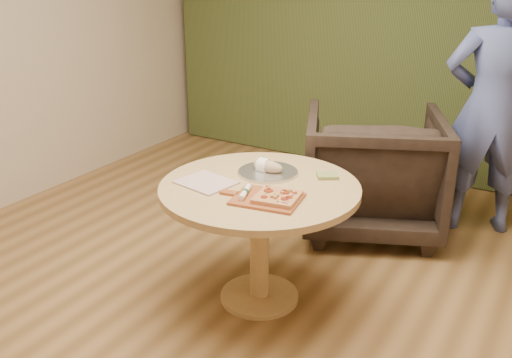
{
  "coord_description": "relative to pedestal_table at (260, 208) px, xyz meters",
  "views": [
    {
      "loc": [
        1.52,
        -2.23,
        1.97
      ],
      "look_at": [
        0.04,
        0.25,
        0.82
      ],
      "focal_mm": 40.0,
      "sensor_mm": 36.0,
      "label": 1
    }
  ],
  "objects": [
    {
      "name": "bread_roll",
      "position": [
        -0.06,
        0.18,
        0.18
      ],
      "size": [
        0.19,
        0.09,
        0.09
      ],
      "color": "tan",
      "rests_on": "serving_tray"
    },
    {
      "name": "pedestal_table",
      "position": [
        0.0,
        0.0,
        0.0
      ],
      "size": [
        1.14,
        1.14,
        0.75
      ],
      "rotation": [
        0.0,
        0.0,
        0.22
      ],
      "color": "tan",
      "rests_on": "ground"
    },
    {
      "name": "person_standing",
      "position": [
        0.92,
        1.71,
        0.34
      ],
      "size": [
        0.81,
        0.69,
        1.89
      ],
      "primitive_type": "imported",
      "rotation": [
        0.0,
        0.0,
        3.55
      ],
      "color": "#4C5998",
      "rests_on": "ground"
    },
    {
      "name": "green_packet",
      "position": [
        0.28,
        0.31,
        0.15
      ],
      "size": [
        0.15,
        0.15,
        0.02
      ],
      "primitive_type": "cube",
      "rotation": [
        0.0,
        0.0,
        0.57
      ],
      "color": "#606A30",
      "rests_on": "pedestal_table"
    },
    {
      "name": "pizza_paddle",
      "position": [
        0.13,
        -0.16,
        0.15
      ],
      "size": [
        0.47,
        0.33,
        0.01
      ],
      "rotation": [
        0.0,
        0.0,
        0.16
      ],
      "color": "#9A4C27",
      "rests_on": "pedestal_table"
    },
    {
      "name": "cutlery_roll",
      "position": [
        0.02,
        -0.19,
        0.17
      ],
      "size": [
        0.08,
        0.2,
        0.03
      ],
      "rotation": [
        0.0,
        0.0,
        0.31
      ],
      "color": "white",
      "rests_on": "pizza_paddle"
    },
    {
      "name": "room_shell",
      "position": [
        -0.01,
        -0.34,
        0.79
      ],
      "size": [
        5.04,
        6.04,
        2.84
      ],
      "color": "olive",
      "rests_on": "ground"
    },
    {
      "name": "newspaper",
      "position": [
        -0.28,
        -0.13,
        0.15
      ],
      "size": [
        0.34,
        0.3,
        0.01
      ],
      "primitive_type": "cube",
      "rotation": [
        0.0,
        0.0,
        -0.18
      ],
      "color": "white",
      "rests_on": "pedestal_table"
    },
    {
      "name": "flatbread_pizza",
      "position": [
        0.2,
        -0.15,
        0.17
      ],
      "size": [
        0.25,
        0.25,
        0.04
      ],
      "rotation": [
        0.0,
        0.0,
        0.16
      ],
      "color": "#C3824C",
      "rests_on": "pizza_paddle"
    },
    {
      "name": "serving_tray",
      "position": [
        -0.05,
        0.18,
        0.15
      ],
      "size": [
        0.36,
        0.36,
        0.02
      ],
      "color": "silver",
      "rests_on": "pedestal_table"
    },
    {
      "name": "curtain",
      "position": [
        -0.01,
        2.56,
        0.79
      ],
      "size": [
        4.8,
        0.14,
        2.78
      ],
      "primitive_type": "cube",
      "color": "#323E1C",
      "rests_on": "ground"
    },
    {
      "name": "armchair",
      "position": [
        0.23,
        1.27,
        -0.11
      ],
      "size": [
        1.26,
        1.23,
        1.01
      ],
      "primitive_type": "imported",
      "rotation": [
        0.0,
        0.0,
        3.56
      ],
      "color": "black",
      "rests_on": "ground"
    }
  ]
}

